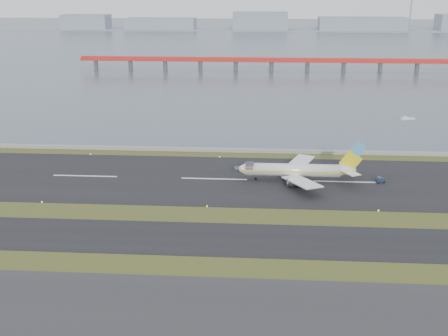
{
  "coord_description": "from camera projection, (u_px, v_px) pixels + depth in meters",
  "views": [
    {
      "loc": [
        13.95,
        -130.41,
        56.51
      ],
      "look_at": [
        3.58,
        22.0,
        6.28
      ],
      "focal_mm": 45.0,
      "sensor_mm": 36.0,
      "label": 1
    }
  ],
  "objects": [
    {
      "name": "workboat_near",
      "position": [
        407.0,
        119.0,
        245.18
      ],
      "size": [
        6.81,
        3.6,
        1.58
      ],
      "rotation": [
        0.0,
        0.0,
        0.25
      ],
      "color": "silver",
      "rests_on": "ground"
    },
    {
      "name": "pushback_tug",
      "position": [
        380.0,
        180.0,
        167.28
      ],
      "size": [
        3.14,
        2.46,
        1.77
      ],
      "rotation": [
        0.0,
        0.0,
        0.38
      ],
      "color": "#15273C",
      "rests_on": "ground"
    },
    {
      "name": "bay_water",
      "position": [
        249.0,
        41.0,
        578.12
      ],
      "size": [
        1400.0,
        800.0,
        1.3
      ],
      "primitive_type": "cube",
      "color": "#404E5B",
      "rests_on": "ground"
    },
    {
      "name": "airliner",
      "position": [
        298.0,
        170.0,
        167.89
      ],
      "size": [
        38.52,
        32.89,
        12.8
      ],
      "color": "white",
      "rests_on": "ground"
    },
    {
      "name": "far_shoreline",
      "position": [
        263.0,
        25.0,
        726.99
      ],
      "size": [
        1400.0,
        80.0,
        60.5
      ],
      "color": "#86929F",
      "rests_on": "ground"
    },
    {
      "name": "ground",
      "position": [
        204.0,
        218.0,
        142.16
      ],
      "size": [
        1000.0,
        1000.0,
        0.0
      ],
      "primitive_type": "plane",
      "color": "#354418",
      "rests_on": "ground"
    },
    {
      "name": "runway_strip",
      "position": [
        214.0,
        179.0,
        170.57
      ],
      "size": [
        1000.0,
        45.0,
        0.1
      ],
      "primitive_type": "cube",
      "color": "black",
      "rests_on": "ground"
    },
    {
      "name": "seawall",
      "position": [
        221.0,
        150.0,
        198.86
      ],
      "size": [
        1000.0,
        2.5,
        1.0
      ],
      "primitive_type": "cube",
      "color": "gray",
      "rests_on": "ground"
    },
    {
      "name": "taxiway_strip",
      "position": [
        199.0,
        238.0,
        130.77
      ],
      "size": [
        1000.0,
        18.0,
        0.1
      ],
      "primitive_type": "cube",
      "color": "black",
      "rests_on": "ground"
    },
    {
      "name": "red_pier",
      "position": [
        272.0,
        61.0,
        375.53
      ],
      "size": [
        260.0,
        5.0,
        10.2
      ],
      "color": "red",
      "rests_on": "ground"
    }
  ]
}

